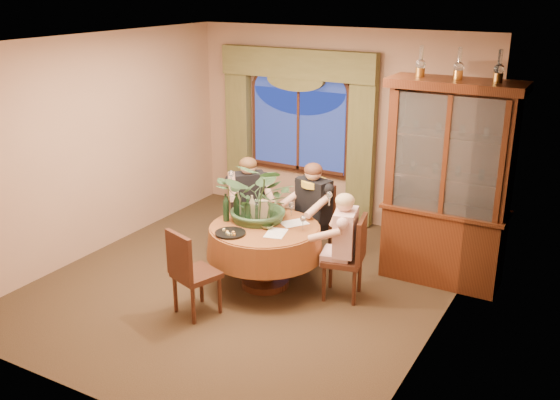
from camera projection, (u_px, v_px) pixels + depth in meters
The scene contains 35 objects.
floor at pixel (248, 282), 7.43m from camera, with size 5.00×5.00×0.00m, color black.
wall_back at pixel (338, 127), 9.02m from camera, with size 4.50×4.50×0.00m, color #99745B.
wall_right at pixel (445, 203), 5.93m from camera, with size 5.00×5.00×0.00m, color #99745B.
ceiling at pixel (243, 41), 6.50m from camera, with size 5.00×5.00×0.00m, color white.
window at pixel (299, 130), 9.27m from camera, with size 1.62×0.10×1.32m, color navy, non-canonical shape.
arched_transom at pixel (299, 77), 9.01m from camera, with size 1.60×0.06×0.44m, color navy, non-canonical shape.
drapery_left at pixel (239, 131), 9.75m from camera, with size 0.38×0.14×2.32m, color #4F4E28.
drapery_right at pixel (361, 147), 8.80m from camera, with size 0.38×0.14×2.32m, color #4F4E28.
swag_valance at pixel (297, 64), 8.88m from camera, with size 2.45×0.16×0.42m, color #4F4E28, non-canonical shape.
dining_table at pixel (265, 256), 7.24m from camera, with size 1.35×1.35×0.75m, color maroon.
china_cabinet at pixel (448, 185), 7.10m from camera, with size 1.47×0.58×2.39m, color #3C190C.
oil_lamp_left at pixel (421, 61), 6.84m from camera, with size 0.11×0.11×0.34m, color #A5722D, non-canonical shape.
oil_lamp_center at pixel (459, 64), 6.65m from camera, with size 0.11×0.11×0.34m, color #A5722D, non-canonical shape.
oil_lamp_right at pixel (499, 66), 6.46m from camera, with size 0.11×0.11×0.34m, color #A5722D, non-canonical shape.
chair_right at pixel (343, 258), 6.95m from camera, with size 0.42×0.42×0.96m, color black.
chair_back_right at pixel (312, 223), 7.93m from camera, with size 0.42×0.42×0.96m, color black.
chair_back at pixel (253, 218), 8.10m from camera, with size 0.42×0.42×0.96m, color black.
chair_front_left at pixel (196, 272), 6.60m from camera, with size 0.42×0.42×0.96m, color black.
person_pink at pixel (345, 246), 6.91m from camera, with size 0.44×0.40×1.23m, color #CCA4A2, non-canonical shape.
person_back at pixel (248, 206), 8.00m from camera, with size 0.47×0.43×1.32m, color black, non-canonical shape.
person_scarf at pixel (313, 214), 7.73m from camera, with size 0.48×0.44×1.33m, color black, non-canonical shape.
stoneware_vase at pixel (264, 211), 7.21m from camera, with size 0.14×0.14×0.26m, color tan, non-canonical shape.
centerpiece_plant at pixel (262, 169), 7.09m from camera, with size 0.98×1.09×0.85m, color #30502D.
olive_bowl at pixel (267, 227), 7.04m from camera, with size 0.14×0.14×0.04m, color #535C32.
cheese_platter at pixel (230, 233), 6.88m from camera, with size 0.34×0.34×0.02m, color black.
wine_bottle_0 at pixel (238, 205), 7.29m from camera, with size 0.07×0.07×0.33m, color tan.
wine_bottle_1 at pixel (226, 208), 7.21m from camera, with size 0.07×0.07×0.33m, color black.
wine_bottle_2 at pixel (248, 213), 7.06m from camera, with size 0.07×0.07×0.33m, color black.
wine_bottle_3 at pixel (237, 207), 7.23m from camera, with size 0.07×0.07×0.33m, color black.
wine_bottle_4 at pixel (252, 209), 7.17m from camera, with size 0.07×0.07×0.33m, color tan.
tasting_paper_0 at pixel (276, 233), 6.90m from camera, with size 0.21×0.30×0.00m, color white.
tasting_paper_1 at pixel (294, 223), 7.19m from camera, with size 0.21×0.30×0.00m, color white.
wine_glass_person_pink at pixel (303, 223), 6.97m from camera, with size 0.07×0.07×0.18m, color silver, non-canonical shape.
wine_glass_person_back at pixel (256, 206), 7.49m from camera, with size 0.07×0.07×0.18m, color silver, non-canonical shape.
wine_glass_person_scarf at pixel (291, 209), 7.39m from camera, with size 0.07×0.07×0.18m, color silver, non-canonical shape.
Camera 1 is at (3.60, -5.64, 3.39)m, focal length 40.00 mm.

